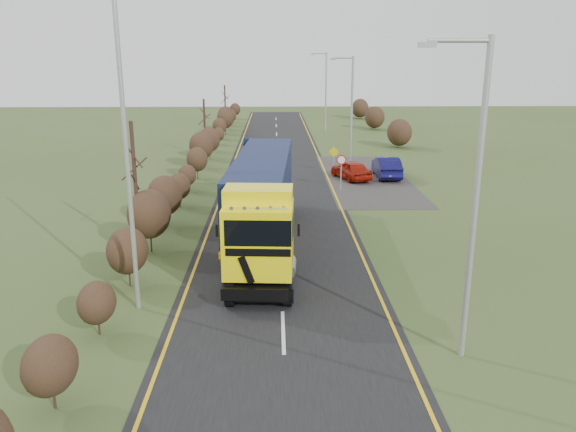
# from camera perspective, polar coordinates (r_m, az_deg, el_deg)

# --- Properties ---
(ground) EXTENTS (160.00, 160.00, 0.00)m
(ground) POSITION_cam_1_polar(r_m,az_deg,el_deg) (22.53, -0.65, -6.98)
(ground) COLOR #384B20
(ground) RESTS_ON ground
(road) EXTENTS (8.00, 120.00, 0.02)m
(road) POSITION_cam_1_polar(r_m,az_deg,el_deg) (31.97, -0.89, 0.07)
(road) COLOR black
(road) RESTS_ON ground
(layby) EXTENTS (6.00, 18.00, 0.02)m
(layby) POSITION_cam_1_polar(r_m,az_deg,el_deg) (42.21, 7.86, 3.87)
(layby) COLOR #2F2C2A
(layby) RESTS_ON ground
(lane_markings) EXTENTS (7.52, 116.00, 0.01)m
(lane_markings) POSITION_cam_1_polar(r_m,az_deg,el_deg) (31.67, -0.89, -0.05)
(lane_markings) COLOR gold
(lane_markings) RESTS_ON road
(hedgerow) EXTENTS (2.24, 102.04, 6.05)m
(hedgerow) POSITION_cam_1_polar(r_m,az_deg,el_deg) (30.07, -12.38, 1.83)
(hedgerow) COLOR #301E15
(hedgerow) RESTS_ON ground
(lorry) EXTENTS (3.24, 15.17, 4.19)m
(lorry) POSITION_cam_1_polar(r_m,az_deg,el_deg) (26.45, -2.65, 1.96)
(lorry) COLOR black
(lorry) RESTS_ON ground
(car_red_hatchback) EXTENTS (2.95, 4.41, 1.39)m
(car_red_hatchback) POSITION_cam_1_polar(r_m,az_deg,el_deg) (41.48, 6.42, 4.67)
(car_red_hatchback) COLOR #941407
(car_red_hatchback) RESTS_ON ground
(car_blue_sedan) EXTENTS (1.71, 4.68, 1.53)m
(car_blue_sedan) POSITION_cam_1_polar(r_m,az_deg,el_deg) (42.54, 9.99, 4.91)
(car_blue_sedan) COLOR #0D0B3F
(car_blue_sedan) RESTS_ON ground
(streetlight_near) EXTENTS (1.98, 0.19, 9.33)m
(streetlight_near) POSITION_cam_1_polar(r_m,az_deg,el_deg) (16.53, 18.22, 2.41)
(streetlight_near) COLOR #A0A3A5
(streetlight_near) RESTS_ON ground
(streetlight_mid) EXTENTS (1.86, 0.18, 8.74)m
(streetlight_mid) POSITION_cam_1_polar(r_m,az_deg,el_deg) (44.82, 6.35, 10.83)
(streetlight_mid) COLOR #A0A3A5
(streetlight_mid) RESTS_ON ground
(streetlight_far) EXTENTS (1.94, 0.18, 9.11)m
(streetlight_far) POSITION_cam_1_polar(r_m,az_deg,el_deg) (67.20, 3.77, 12.79)
(streetlight_far) COLOR #A0A3A5
(streetlight_far) RESTS_ON ground
(left_pole) EXTENTS (0.16, 0.16, 10.74)m
(left_pole) POSITION_cam_1_polar(r_m,az_deg,el_deg) (19.66, -16.03, 5.33)
(left_pole) COLOR #A0A3A5
(left_pole) RESTS_ON ground
(speed_sign) EXTENTS (0.67, 0.10, 2.43)m
(speed_sign) POSITION_cam_1_polar(r_m,az_deg,el_deg) (37.73, 5.43, 5.13)
(speed_sign) COLOR #A0A3A5
(speed_sign) RESTS_ON ground
(warning_board) EXTENTS (0.79, 0.11, 2.07)m
(warning_board) POSITION_cam_1_polar(r_m,az_deg,el_deg) (43.35, 4.67, 6.00)
(warning_board) COLOR #A0A3A5
(warning_board) RESTS_ON ground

